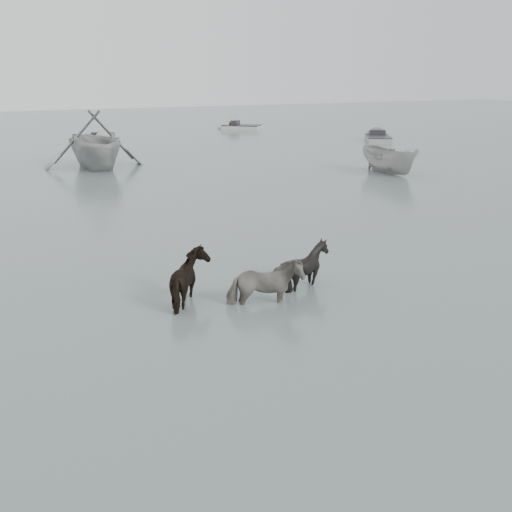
# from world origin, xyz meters

# --- Properties ---
(ground) EXTENTS (140.00, 140.00, 0.00)m
(ground) POSITION_xyz_m (0.00, 0.00, 0.00)
(ground) COLOR #556561
(ground) RESTS_ON ground
(pony_pinto) EXTENTS (1.82, 1.07, 1.44)m
(pony_pinto) POSITION_xyz_m (0.09, -0.42, 0.72)
(pony_pinto) COLOR black
(pony_pinto) RESTS_ON ground
(pony_dark) EXTENTS (1.32, 1.51, 1.43)m
(pony_dark) POSITION_xyz_m (-1.37, 0.37, 0.72)
(pony_dark) COLOR black
(pony_dark) RESTS_ON ground
(pony_black) EXTENTS (1.52, 1.43, 1.35)m
(pony_black) POSITION_xyz_m (1.58, 0.34, 0.67)
(pony_black) COLOR black
(pony_black) RESTS_ON ground
(rowboat_trail) EXTENTS (5.70, 6.45, 3.18)m
(rowboat_trail) POSITION_xyz_m (0.11, 21.54, 1.59)
(rowboat_trail) COLOR #9B9D9B
(rowboat_trail) RESTS_ON ground
(boat_small) EXTENTS (1.75, 4.03, 1.52)m
(boat_small) POSITION_xyz_m (13.41, 14.00, 0.76)
(boat_small) COLOR #A2A29E
(boat_small) RESTS_ON ground
(skiff_port) EXTENTS (3.72, 5.10, 0.75)m
(skiff_port) POSITION_xyz_m (20.89, 26.27, 0.38)
(skiff_port) COLOR #949694
(skiff_port) RESTS_ON ground
(skiff_mid) EXTENTS (3.09, 5.55, 0.75)m
(skiff_mid) POSITION_xyz_m (2.22, 33.78, 0.38)
(skiff_mid) COLOR gray
(skiff_mid) RESTS_ON ground
(skiff_star) EXTENTS (4.46, 3.95, 0.75)m
(skiff_star) POSITION_xyz_m (15.17, 38.26, 0.38)
(skiff_star) COLOR beige
(skiff_star) RESTS_ON ground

